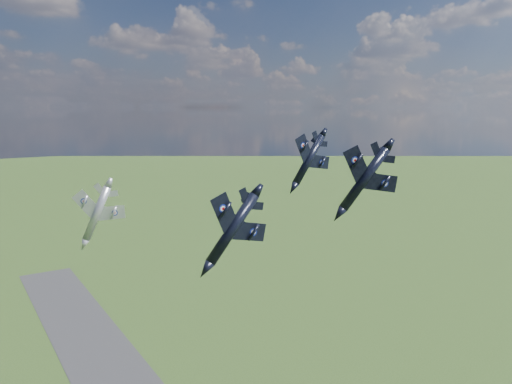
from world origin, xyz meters
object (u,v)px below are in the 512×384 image
jet_right_navy (365,179)px  jet_high_navy (309,160)px  jet_left_silver (97,213)px  jet_lead_navy (233,228)px

jet_right_navy → jet_high_navy: 22.18m
jet_left_silver → jet_lead_navy: bearing=-21.5°
jet_high_navy → jet_left_silver: (-43.25, -2.03, -5.80)m
jet_lead_navy → jet_right_navy: size_ratio=1.02×
jet_right_navy → jet_high_navy: jet_high_navy is taller
jet_lead_navy → jet_left_silver: size_ratio=1.34×
jet_lead_navy → jet_left_silver: 21.72m
jet_lead_navy → jet_high_navy: bearing=32.3°
jet_right_navy → jet_left_silver: (-37.74, 19.44, -4.87)m
jet_right_navy → jet_left_silver: 42.74m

